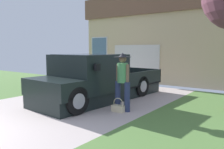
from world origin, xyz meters
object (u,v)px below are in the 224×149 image
handbag (118,108)px  house_with_garage (173,39)px  pickup_truck (93,80)px  person_with_hat (123,79)px  wheeled_trash_bin (79,71)px

handbag → house_with_garage: 9.35m
handbag → house_with_garage: (-1.87, 8.86, 2.34)m
pickup_truck → house_with_garage: (-0.31, 8.18, 1.71)m
pickup_truck → person_with_hat: 1.69m
person_with_hat → wheeled_trash_bin: bearing=-31.5°
pickup_truck → wheeled_trash_bin: size_ratio=4.76×
person_with_hat → wheeled_trash_bin: (-5.54, 3.82, -0.34)m
handbag → person_with_hat: bearing=78.1°
pickup_truck → wheeled_trash_bin: bearing=-36.2°
handbag → wheeled_trash_bin: wheeled_trash_bin is taller
pickup_truck → house_with_garage: 8.36m
pickup_truck → handbag: 1.81m
person_with_hat → house_with_garage: bearing=-74.6°
house_with_garage → person_with_hat: bearing=-77.6°
pickup_truck → wheeled_trash_bin: 5.15m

